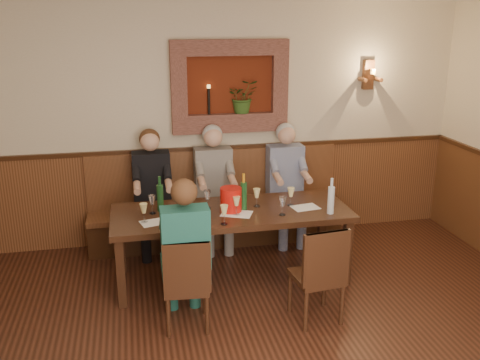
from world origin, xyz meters
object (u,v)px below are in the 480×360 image
at_px(bench, 217,216).
at_px(person_bench_right, 286,194).
at_px(chair_near_left, 187,301).
at_px(person_bench_left, 153,203).
at_px(wine_bottle_green_a, 244,195).
at_px(wine_bottle_green_b, 160,197).
at_px(person_bench_mid, 215,198).
at_px(water_bottle, 331,199).
at_px(chair_near_right, 317,292).
at_px(dining_table, 231,217).
at_px(spittoon_bucket, 231,200).
at_px(person_chair_front, 185,265).

xyz_separation_m(bench, person_bench_right, (0.83, -0.11, 0.27)).
height_order(chair_near_left, person_bench_left, person_bench_left).
height_order(bench, chair_near_left, bench).
relative_size(wine_bottle_green_a, wine_bottle_green_b, 1.04).
bearing_deg(person_bench_mid, water_bottle, -48.48).
xyz_separation_m(wine_bottle_green_b, water_bottle, (1.65, -0.41, 0.00)).
xyz_separation_m(person_bench_mid, water_bottle, (0.99, -1.12, 0.30)).
distance_m(wine_bottle_green_b, water_bottle, 1.70).
bearing_deg(person_bench_right, chair_near_right, -97.54).
relative_size(dining_table, water_bottle, 6.56).
distance_m(chair_near_left, wine_bottle_green_b, 1.17).
relative_size(person_bench_mid, wine_bottle_green_b, 3.99).
distance_m(dining_table, person_bench_left, 1.13).
relative_size(bench, person_bench_left, 2.10).
bearing_deg(person_bench_right, wine_bottle_green_b, -155.28).
bearing_deg(water_bottle, person_bench_left, 146.65).
xyz_separation_m(person_bench_mid, person_bench_right, (0.87, 0.00, -0.01)).
relative_size(person_bench_left, wine_bottle_green_a, 3.80).
relative_size(person_bench_left, water_bottle, 3.91).
bearing_deg(person_bench_left, wine_bottle_green_a, -43.45).
bearing_deg(person_bench_right, spittoon_bucket, -134.39).
distance_m(person_bench_right, wine_bottle_green_a, 1.13).
height_order(chair_near_left, spittoon_bucket, spittoon_bucket).
bearing_deg(wine_bottle_green_a, person_bench_mid, 101.41).
bearing_deg(person_bench_right, wine_bottle_green_a, -130.20).
distance_m(person_bench_mid, water_bottle, 1.53).
relative_size(person_bench_right, spittoon_bucket, 5.84).
distance_m(bench, person_chair_front, 1.83).
bearing_deg(chair_near_left, bench, 77.10).
relative_size(bench, person_bench_right, 2.09).
bearing_deg(wine_bottle_green_a, chair_near_right, -63.89).
xyz_separation_m(dining_table, water_bottle, (0.95, -0.28, 0.22)).
xyz_separation_m(chair_near_left, person_chair_front, (0.00, 0.05, 0.32)).
bearing_deg(spittoon_bucket, chair_near_left, -124.11).
xyz_separation_m(chair_near_left, person_bench_right, (1.39, 1.67, 0.34)).
bearing_deg(person_chair_front, chair_near_left, -91.53).
relative_size(chair_near_right, person_bench_left, 0.64).
bearing_deg(person_chair_front, bench, 72.10).
bearing_deg(bench, wine_bottle_green_b, -130.83).
distance_m(spittoon_bucket, wine_bottle_green_b, 0.71).
xyz_separation_m(person_bench_left, person_bench_mid, (0.71, -0.00, 0.01)).
height_order(person_bench_left, person_bench_mid, person_bench_mid).
relative_size(dining_table, chair_near_right, 2.61).
height_order(dining_table, chair_near_right, chair_near_right).
distance_m(wine_bottle_green_a, wine_bottle_green_b, 0.84).
relative_size(person_bench_mid, spittoon_bucket, 5.91).
bearing_deg(spittoon_bucket, wine_bottle_green_b, 167.69).
distance_m(person_bench_right, person_chair_front, 2.13).
xyz_separation_m(spittoon_bucket, wine_bottle_green_a, (0.14, 0.02, 0.03)).
distance_m(bench, wine_bottle_green_b, 1.21).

